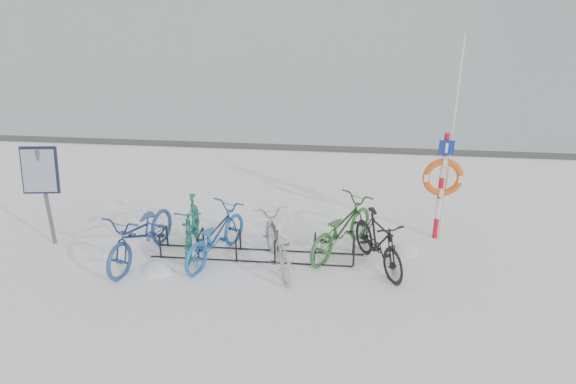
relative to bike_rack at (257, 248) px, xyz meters
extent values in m
plane|color=white|center=(0.00, 0.00, -0.18)|extent=(900.00, 900.00, 0.00)
cube|color=#3F3F42|center=(0.00, 5.90, -0.13)|extent=(400.00, 0.25, 0.10)
cylinder|color=black|center=(-1.80, -0.22, 0.04)|extent=(0.04, 0.04, 0.44)
cylinder|color=black|center=(-1.80, 0.22, 0.04)|extent=(0.04, 0.04, 0.44)
cylinder|color=black|center=(-1.80, 0.00, 0.26)|extent=(0.04, 0.44, 0.04)
cylinder|color=black|center=(-1.08, -0.22, 0.04)|extent=(0.04, 0.04, 0.44)
cylinder|color=black|center=(-1.08, 0.22, 0.04)|extent=(0.04, 0.04, 0.44)
cylinder|color=black|center=(-1.08, 0.00, 0.26)|extent=(0.04, 0.44, 0.04)
cylinder|color=black|center=(-0.36, -0.22, 0.04)|extent=(0.04, 0.04, 0.44)
cylinder|color=black|center=(-0.36, 0.22, 0.04)|extent=(0.04, 0.04, 0.44)
cylinder|color=black|center=(-0.36, 0.00, 0.26)|extent=(0.04, 0.44, 0.04)
cylinder|color=black|center=(0.36, -0.22, 0.04)|extent=(0.04, 0.04, 0.44)
cylinder|color=black|center=(0.36, 0.22, 0.04)|extent=(0.04, 0.04, 0.44)
cylinder|color=black|center=(0.36, 0.00, 0.26)|extent=(0.04, 0.44, 0.04)
cylinder|color=black|center=(1.08, -0.22, 0.04)|extent=(0.04, 0.04, 0.44)
cylinder|color=black|center=(1.08, 0.22, 0.04)|extent=(0.04, 0.04, 0.44)
cylinder|color=black|center=(1.08, 0.00, 0.26)|extent=(0.04, 0.44, 0.04)
cylinder|color=black|center=(1.80, -0.22, 0.04)|extent=(0.04, 0.04, 0.44)
cylinder|color=black|center=(1.80, 0.22, 0.04)|extent=(0.04, 0.04, 0.44)
cylinder|color=black|center=(1.80, 0.00, 0.26)|extent=(0.04, 0.44, 0.04)
cylinder|color=black|center=(0.00, -0.22, -0.16)|extent=(4.00, 0.03, 0.03)
cylinder|color=black|center=(0.00, 0.22, -0.16)|extent=(4.00, 0.03, 0.03)
cylinder|color=#595B5E|center=(-4.06, 0.13, 0.79)|extent=(0.08, 0.08, 1.95)
cube|color=black|center=(-4.06, 0.10, 1.39)|extent=(0.69, 0.32, 0.88)
cube|color=#8C99AD|center=(-4.06, 0.06, 1.39)|extent=(0.62, 0.25, 0.78)
cylinder|color=red|center=(3.44, 1.07, 0.04)|extent=(0.10, 0.10, 0.44)
cylinder|color=silver|center=(3.44, 1.07, 0.48)|extent=(0.10, 0.10, 0.44)
cylinder|color=red|center=(3.44, 1.07, 0.92)|extent=(0.10, 0.10, 0.44)
cylinder|color=silver|center=(3.44, 1.07, 1.36)|extent=(0.10, 0.10, 0.44)
cylinder|color=red|center=(3.44, 1.07, 1.80)|extent=(0.10, 0.10, 0.44)
torus|color=#E55715|center=(3.44, 0.98, 1.17)|extent=(0.77, 0.13, 0.77)
cube|color=navy|center=(3.44, 0.99, 1.77)|extent=(0.28, 0.03, 0.28)
cylinder|color=silver|center=(3.54, 1.12, 1.82)|extent=(0.04, 0.04, 3.99)
imported|color=navy|center=(-2.12, -0.26, 0.37)|extent=(1.22, 2.22, 1.10)
imported|color=#176055|center=(-1.29, 0.21, 0.34)|extent=(0.69, 1.77, 1.04)
imported|color=#1F62AD|center=(-0.78, -0.09, 0.32)|extent=(1.31, 2.02, 1.00)
imported|color=#A1A5A8|center=(0.41, -0.27, 0.31)|extent=(1.26, 1.98, 0.98)
imported|color=#2D632C|center=(1.56, 0.38, 0.35)|extent=(1.67, 2.08, 1.06)
imported|color=black|center=(2.23, -0.12, 0.36)|extent=(1.22, 1.83, 1.07)
ellipsoid|color=white|center=(2.82, 0.47, -0.18)|extent=(0.51, 0.51, 0.18)
ellipsoid|color=white|center=(-2.77, -0.14, -0.18)|extent=(0.44, 0.44, 0.15)
ellipsoid|color=white|center=(0.82, 0.72, -0.18)|extent=(0.38, 0.38, 0.13)
ellipsoid|color=white|center=(2.03, -0.20, -0.18)|extent=(0.50, 0.50, 0.18)
ellipsoid|color=white|center=(-1.72, -0.64, -0.18)|extent=(0.61, 0.61, 0.21)
camera|label=1|loc=(1.45, -9.05, 5.34)|focal=35.00mm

